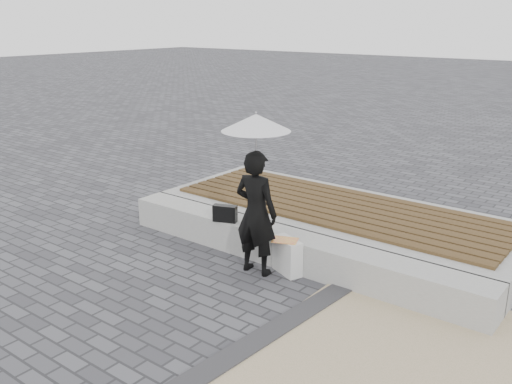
# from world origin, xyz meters

# --- Properties ---
(ground) EXTENTS (80.00, 80.00, 0.00)m
(ground) POSITION_xyz_m (0.00, 0.00, 0.00)
(ground) COLOR #4E4E53
(ground) RESTS_ON ground
(edging_band) EXTENTS (0.61, 5.20, 0.04)m
(edging_band) POSITION_xyz_m (0.75, -0.50, 0.02)
(edging_band) COLOR #333235
(edging_band) RESTS_ON ground
(seating_ledge) EXTENTS (5.00, 0.45, 0.40)m
(seating_ledge) POSITION_xyz_m (0.00, 1.60, 0.20)
(seating_ledge) COLOR #AFAFA9
(seating_ledge) RESTS_ON ground
(timber_platform) EXTENTS (5.00, 2.00, 0.40)m
(timber_platform) POSITION_xyz_m (0.00, 2.80, 0.20)
(timber_platform) COLOR #ABAAA6
(timber_platform) RESTS_ON ground
(timber_decking) EXTENTS (4.60, 1.60, 0.04)m
(timber_decking) POSITION_xyz_m (0.00, 2.80, 0.42)
(timber_decking) COLOR brown
(timber_decking) RESTS_ON timber_platform
(woman) EXTENTS (0.57, 0.39, 1.49)m
(woman) POSITION_xyz_m (-0.17, 1.16, 0.75)
(woman) COLOR black
(woman) RESTS_ON ground
(parasol) EXTENTS (0.78, 0.78, 1.00)m
(parasol) POSITION_xyz_m (-0.17, 1.16, 1.80)
(parasol) COLOR #A6A6AB
(parasol) RESTS_ON ground
(handbag) EXTENTS (0.33, 0.21, 0.22)m
(handbag) POSITION_xyz_m (-0.89, 1.44, 0.51)
(handbag) COLOR black
(handbag) RESTS_ON seating_ledge
(canvas_tote) EXTENTS (0.44, 0.31, 0.43)m
(canvas_tote) POSITION_xyz_m (0.14, 1.37, 0.21)
(canvas_tote) COLOR silver
(canvas_tote) RESTS_ON ground
(magazine) EXTENTS (0.35, 0.30, 0.01)m
(magazine) POSITION_xyz_m (0.14, 1.32, 0.43)
(magazine) COLOR red
(magazine) RESTS_ON canvas_tote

